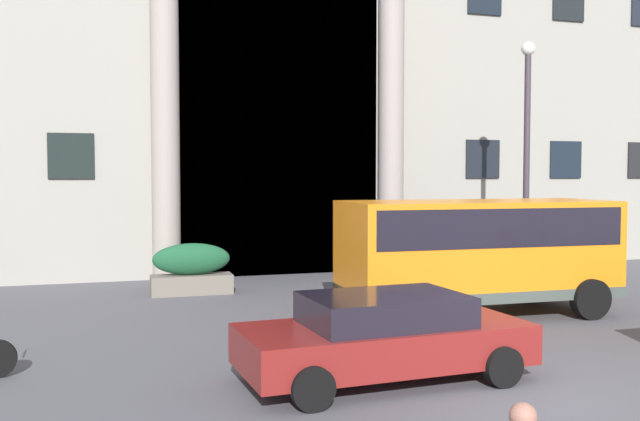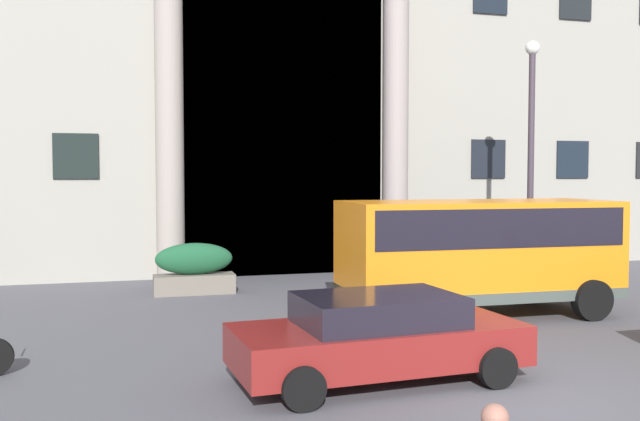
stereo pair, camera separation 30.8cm
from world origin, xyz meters
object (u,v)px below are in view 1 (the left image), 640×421
object	(u,v)px
hedge_planter_far_west	(416,260)
parked_coupe_end	(384,336)
hedge_planter_west	(192,270)
bus_stop_sign	(590,236)
motorcycle_near_kerb	(407,321)
orange_minibus	(477,246)
lamppost_plaza_centre	(527,143)

from	to	relation	value
hedge_planter_far_west	parked_coupe_end	xyz separation A→B (m)	(-4.76, -9.16, 0.05)
hedge_planter_west	parked_coupe_end	distance (m)	9.04
bus_stop_sign	hedge_planter_far_west	size ratio (longest dim) A/B	1.75
bus_stop_sign	motorcycle_near_kerb	size ratio (longest dim) A/B	1.26
orange_minibus	motorcycle_near_kerb	xyz separation A→B (m)	(-2.74, -2.26, -1.11)
bus_stop_sign	lamppost_plaza_centre	bearing A→B (deg)	112.16
hedge_planter_far_west	motorcycle_near_kerb	bearing A→B (deg)	-115.88
parked_coupe_end	lamppost_plaza_centre	bearing A→B (deg)	41.64
parked_coupe_end	motorcycle_near_kerb	size ratio (longest dim) A/B	2.31
parked_coupe_end	hedge_planter_west	bearing A→B (deg)	98.80
hedge_planter_far_west	lamppost_plaza_centre	size ratio (longest dim) A/B	0.20
hedge_planter_west	lamppost_plaza_centre	xyz separation A→B (m)	(9.44, -1.25, 3.45)
motorcycle_near_kerb	parked_coupe_end	bearing A→B (deg)	-114.01
orange_minibus	parked_coupe_end	xyz separation A→B (m)	(-4.00, -4.20, -0.87)
bus_stop_sign	parked_coupe_end	world-z (taller)	bus_stop_sign
hedge_planter_far_west	motorcycle_near_kerb	xyz separation A→B (m)	(-3.50, -7.22, -0.19)
orange_minibus	motorcycle_near_kerb	world-z (taller)	orange_minibus
bus_stop_sign	parked_coupe_end	size ratio (longest dim) A/B	0.54
hedge_planter_far_west	lamppost_plaza_centre	bearing A→B (deg)	-30.23
orange_minibus	hedge_planter_far_west	xyz separation A→B (m)	(0.76, 4.96, -0.92)
bus_stop_sign	hedge_planter_west	distance (m)	10.70
bus_stop_sign	hedge_planter_west	xyz separation A→B (m)	(-10.20, 3.11, -0.89)
orange_minibus	bus_stop_sign	bearing A→B (deg)	20.85
orange_minibus	hedge_planter_west	world-z (taller)	orange_minibus
bus_stop_sign	parked_coupe_end	distance (m)	10.06
hedge_planter_far_west	hedge_planter_west	distance (m)	6.73
motorcycle_near_kerb	lamppost_plaza_centre	size ratio (longest dim) A/B	0.28
orange_minibus	parked_coupe_end	size ratio (longest dim) A/B	1.35
orange_minibus	parked_coupe_end	bearing A→B (deg)	-132.37
orange_minibus	motorcycle_near_kerb	size ratio (longest dim) A/B	3.11
bus_stop_sign	lamppost_plaza_centre	distance (m)	3.25
hedge_planter_west	lamppost_plaza_centre	world-z (taller)	lamppost_plaza_centre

